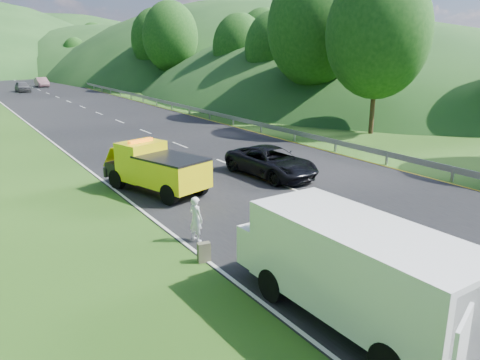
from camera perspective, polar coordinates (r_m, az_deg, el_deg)
ground at (r=16.72m, az=7.47°, el=-6.35°), size 320.00×320.00×0.00m
road_surface at (r=53.72m, az=-18.65°, el=8.43°), size 14.00×200.00×0.02m
guardrail at (r=67.68m, az=-15.35°, el=10.09°), size 0.06×140.00×1.52m
tree_line_right at (r=79.24m, az=-8.16°, el=11.28°), size 14.00×140.00×14.00m
hills_backdrop at (r=147.49m, az=-26.93°, el=11.87°), size 201.00×288.60×44.00m
tow_truck at (r=21.14m, az=-10.24°, el=1.48°), size 3.38×5.60×2.27m
white_van at (r=11.33m, az=13.77°, el=-10.24°), size 3.82×7.01×2.48m
woman at (r=15.96m, az=-5.32°, el=-7.40°), size 0.54×0.65×1.55m
child at (r=14.31m, az=2.65°, el=-10.23°), size 0.55×0.46×1.02m
worker at (r=13.28m, az=16.74°, el=-13.17°), size 1.29×0.79×1.94m
suitcase at (r=14.37m, az=-4.42°, el=-8.78°), size 0.42×0.28×0.62m
spare_tire at (r=12.79m, az=20.32°, el=-14.70°), size 0.60×0.60×0.20m
passing_suv at (r=23.64m, az=3.80°, el=0.46°), size 2.81×5.40×1.45m
dist_car_a at (r=74.83m, az=-24.91°, el=9.71°), size 1.74×4.33×1.48m
dist_car_b at (r=82.98m, az=-22.97°, el=10.40°), size 1.57×4.50×1.48m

